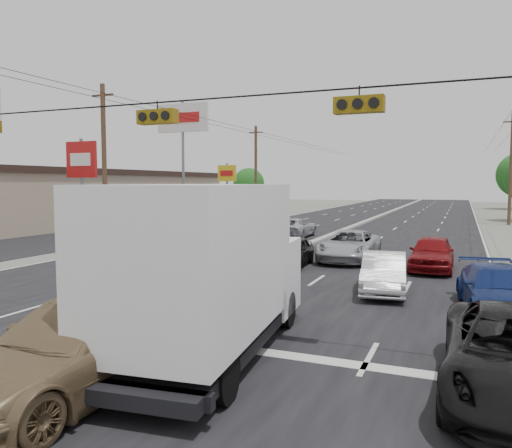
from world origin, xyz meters
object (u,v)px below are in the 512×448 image
(queue_car_d, at_px, (498,290))
(pole_sign_billboard, at_px, (183,126))
(oncoming_near, at_px, (220,243))
(utility_pole_right_c, at_px, (511,169))
(utility_pole_left_c, at_px, (256,171))
(queue_car_e, at_px, (432,253))
(oncoming_far, at_px, (295,228))
(utility_pole_left_b, at_px, (104,162))
(queue_car_c, at_px, (349,246))
(tree_left_far, at_px, (249,184))
(pole_sign_far, at_px, (227,178))
(box_truck, at_px, (209,269))
(pole_sign_mid, at_px, (82,165))
(queue_car_a, at_px, (291,252))
(red_sedan, at_px, (241,270))
(tan_sedan, at_px, (84,344))
(queue_car_b, at_px, (384,273))

(queue_car_d, bearing_deg, pole_sign_billboard, 129.16)
(oncoming_near, bearing_deg, utility_pole_right_c, -122.20)
(utility_pole_left_c, bearing_deg, queue_car_e, -54.41)
(oncoming_far, bearing_deg, utility_pole_right_c, -131.62)
(queue_car_d, relative_size, oncoming_far, 0.97)
(utility_pole_left_b, bearing_deg, queue_car_d, -23.62)
(utility_pole_right_c, xyz_separation_m, queue_car_e, (-5.11, -27.80, -4.35))
(queue_car_c, bearing_deg, oncoming_far, 122.03)
(utility_pole_right_c, height_order, tree_left_far, utility_pole_right_c)
(pole_sign_far, relative_size, box_truck, 0.78)
(queue_car_c, bearing_deg, utility_pole_left_b, 174.43)
(pole_sign_mid, bearing_deg, oncoming_far, 17.73)
(utility_pole_left_c, bearing_deg, box_truck, -68.72)
(pole_sign_far, bearing_deg, queue_car_a, -59.23)
(utility_pole_left_c, distance_m, pole_sign_far, 3.57)
(tree_left_far, distance_m, queue_car_a, 54.58)
(utility_pole_left_c, bearing_deg, red_sedan, -68.20)
(red_sedan, bearing_deg, box_truck, -78.19)
(queue_car_d, bearing_deg, tan_sedan, -137.13)
(red_sedan, relative_size, queue_car_b, 1.07)
(utility_pole_right_c, xyz_separation_m, queue_car_c, (-9.00, -26.49, -4.37))
(queue_car_e, bearing_deg, pole_sign_far, 129.98)
(pole_sign_far, height_order, red_sedan, pole_sign_far)
(tan_sedan, distance_m, red_sedan, 8.90)
(pole_sign_billboard, height_order, red_sedan, pole_sign_billboard)
(tree_left_far, height_order, queue_car_e, tree_left_far)
(box_truck, bearing_deg, oncoming_far, 97.67)
(pole_sign_far, bearing_deg, oncoming_near, -64.82)
(utility_pole_left_b, distance_m, queue_car_c, 16.65)
(queue_car_d, bearing_deg, red_sedan, 172.97)
(pole_sign_mid, height_order, queue_car_e, pole_sign_mid)
(pole_sign_far, bearing_deg, queue_car_d, -53.56)
(utility_pole_left_b, height_order, pole_sign_mid, utility_pole_left_b)
(red_sedan, relative_size, queue_car_c, 0.84)
(utility_pole_left_c, xyz_separation_m, queue_car_b, (18.62, -33.13, -4.43))
(utility_pole_left_b, xyz_separation_m, queue_car_e, (19.89, -2.80, -4.35))
(pole_sign_mid, distance_m, queue_car_b, 26.04)
(utility_pole_left_b, distance_m, pole_sign_mid, 5.41)
(queue_car_b, bearing_deg, tan_sedan, -117.22)
(utility_pole_left_c, height_order, pole_sign_mid, utility_pole_left_c)
(queue_car_c, relative_size, queue_car_e, 1.19)
(pole_sign_far, distance_m, queue_car_b, 40.01)
(queue_car_d, bearing_deg, box_truck, -140.94)
(tan_sedan, height_order, queue_car_b, tan_sedan)
(tan_sedan, bearing_deg, utility_pole_left_c, 112.72)
(utility_pole_left_c, distance_m, queue_car_d, 41.35)
(utility_pole_left_c, relative_size, utility_pole_right_c, 1.00)
(utility_pole_left_c, relative_size, pole_sign_mid, 1.43)
(queue_car_a, bearing_deg, queue_car_e, 9.28)
(queue_car_e, height_order, oncoming_near, queue_car_e)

